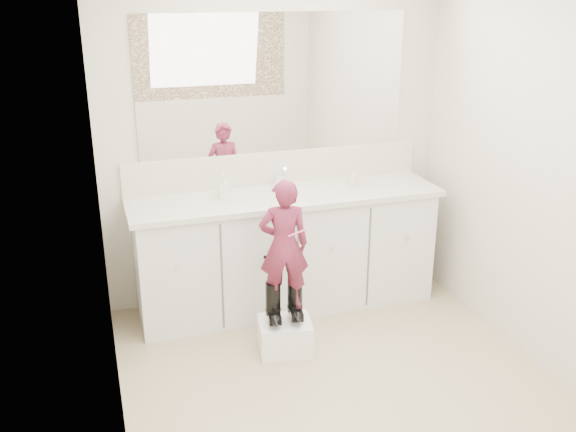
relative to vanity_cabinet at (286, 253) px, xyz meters
name	(u,v)px	position (x,y,z in m)	size (l,w,h in m)	color
floor	(348,394)	(0.00, -1.23, -0.42)	(3.00, 3.00, 0.00)	#927D5F
wall_back	(275,143)	(0.00, 0.27, 0.77)	(2.60, 2.60, 0.00)	beige
wall_front	(536,350)	(0.00, -2.73, 0.77)	(2.60, 2.60, 0.00)	beige
wall_left	(105,234)	(-1.30, -1.23, 0.78)	(3.00, 3.00, 0.00)	beige
wall_right	(556,184)	(1.30, -1.23, 0.78)	(3.00, 3.00, 0.00)	beige
vanity_cabinet	(286,253)	(0.00, 0.00, 0.00)	(2.20, 0.55, 0.85)	silver
countertop	(287,197)	(0.00, -0.01, 0.45)	(2.28, 0.58, 0.04)	beige
backsplash	(276,168)	(0.00, 0.26, 0.59)	(2.28, 0.03, 0.25)	beige
mirror	(275,84)	(0.00, 0.26, 1.22)	(2.00, 0.02, 1.00)	white
dot_panel	(554,221)	(0.00, -2.71, 1.22)	(2.00, 0.01, 1.20)	#472819
faucet	(280,181)	(0.00, 0.15, 0.52)	(0.08, 0.08, 0.10)	silver
cup	(353,180)	(0.54, 0.03, 0.51)	(0.10, 0.10, 0.09)	beige
soap_bottle	(224,187)	(-0.45, 0.04, 0.55)	(0.08, 0.08, 0.17)	silver
step_stool	(285,336)	(-0.21, -0.64, -0.32)	(0.34, 0.29, 0.22)	white
boot_left	(273,303)	(-0.29, -0.62, -0.06)	(0.10, 0.19, 0.29)	black
boot_right	(295,299)	(-0.14, -0.62, -0.06)	(0.10, 0.19, 0.29)	black
toddler	(284,245)	(-0.21, -0.62, 0.33)	(0.32, 0.21, 0.88)	#A23153
toothbrush	(298,232)	(-0.14, -0.70, 0.44)	(0.01, 0.01, 0.14)	pink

